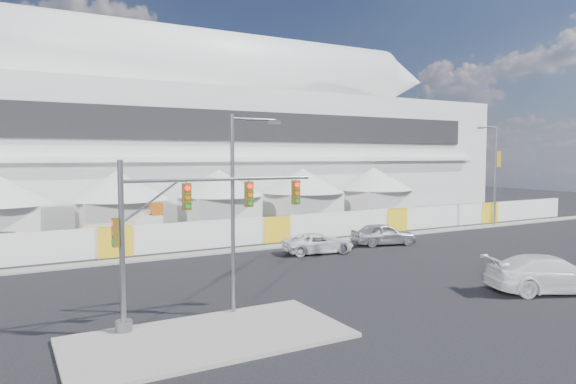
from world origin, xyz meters
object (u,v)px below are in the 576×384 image
lot_car_b (417,217)px  streetlight_curb (494,168)px  pickup_near (550,274)px  streetlight_median (238,199)px  boom_lift (103,240)px  sedan_silver (383,234)px  lot_car_a (384,215)px  traffic_mast (174,232)px  lot_car_c (9,244)px  pickup_curb (318,243)px

lot_car_b → streetlight_curb: (5.04, -4.84, 4.85)m
pickup_near → lot_car_b: bearing=-4.5°
streetlight_median → streetlight_curb: (32.01, 13.30, 0.67)m
pickup_near → boom_lift: (-17.30, 21.44, -0.01)m
sedan_silver → boom_lift: (-18.82, 7.07, 0.05)m
streetlight_curb → sedan_silver: bearing=-169.0°
sedan_silver → lot_car_a: (8.76, 10.53, -0.14)m
sedan_silver → lot_car_a: bearing=-26.6°
lot_car_a → traffic_mast: bearing=131.9°
lot_car_c → traffic_mast: bearing=-148.9°
traffic_mast → lot_car_a: bearing=37.1°
lot_car_c → streetlight_curb: size_ratio=0.57×
pickup_near → traffic_mast: bearing=101.8°
pickup_curb → streetlight_curb: streetlight_curb is taller
pickup_curb → lot_car_a: (14.72, 10.86, 0.01)m
lot_car_a → lot_car_c: size_ratio=0.76×
lot_car_c → pickup_curb: bearing=-101.2°
pickup_curb → boom_lift: (-12.86, 7.40, 0.20)m
lot_car_b → streetlight_median: streetlight_median is taller
pickup_near → lot_car_b: (12.26, 22.28, -0.22)m
sedan_silver → pickup_near: (-1.52, -14.37, 0.07)m
pickup_curb → lot_car_b: 18.61m
traffic_mast → streetlight_median: streetlight_median is taller
lot_car_a → traffic_mast: 34.97m
lot_car_a → traffic_mast: traffic_mast is taller
sedan_silver → traffic_mast: 21.91m
boom_lift → traffic_mast: bearing=-92.7°
sedan_silver → traffic_mast: traffic_mast is taller
lot_car_a → streetlight_median: size_ratio=0.51×
lot_car_a → boom_lift: boom_lift is taller
sedan_silver → pickup_near: 14.45m
lot_car_a → pickup_near: bearing=162.3°
streetlight_curb → streetlight_median: bearing=-157.4°
sedan_silver → streetlight_curb: 16.74m
pickup_curb → boom_lift: boom_lift is taller
pickup_curb → traffic_mast: traffic_mast is taller
sedan_silver → boom_lift: size_ratio=0.75×
pickup_curb → lot_car_b: size_ratio=1.24×
pickup_near → streetlight_median: bearing=98.6°
lot_car_b → streetlight_curb: 8.50m
sedan_silver → lot_car_b: sedan_silver is taller
pickup_curb → lot_car_c: size_ratio=0.90×
lot_car_c → traffic_mast: 20.42m
pickup_near → lot_car_c: size_ratio=1.13×
streetlight_median → pickup_curb: bearing=43.9°
lot_car_b → sedan_silver: bearing=115.9°
traffic_mast → lot_car_c: bearing=105.7°
pickup_near → lot_car_a: size_ratio=1.48×
pickup_curb → lot_car_c: 20.73m
sedan_silver → lot_car_c: size_ratio=0.89×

